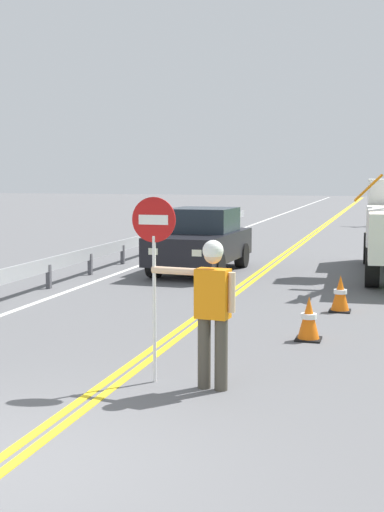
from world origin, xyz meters
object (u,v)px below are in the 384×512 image
at_px(flagger_worker, 212,305).
at_px(stop_sign_paddle, 154,247).
at_px(traffic_cone_mid, 340,294).
at_px(traffic_cone_lead, 309,319).
at_px(oncoming_sedan_nearest, 201,241).

bearing_deg(flagger_worker, stop_sign_paddle, 173.55).
xyz_separation_m(flagger_worker, stop_sign_paddle, (-0.76, 0.09, 0.66)).
distance_m(stop_sign_paddle, traffic_cone_mid, 5.79).
distance_m(flagger_worker, traffic_cone_mid, 5.54).
relative_size(stop_sign_paddle, traffic_cone_lead, 3.33).
bearing_deg(traffic_cone_lead, stop_sign_paddle, -119.85).
distance_m(flagger_worker, traffic_cone_lead, 3.08).
xyz_separation_m(flagger_worker, traffic_cone_mid, (1.15, 5.37, -0.71)).
height_order(flagger_worker, oncoming_sedan_nearest, flagger_worker).
bearing_deg(stop_sign_paddle, traffic_cone_mid, 70.12).
height_order(stop_sign_paddle, traffic_cone_lead, stop_sign_paddle).
xyz_separation_m(traffic_cone_lead, traffic_cone_mid, (0.31, 2.49, 0.00)).
distance_m(oncoming_sedan_nearest, traffic_cone_mid, 6.07).
bearing_deg(traffic_cone_lead, traffic_cone_mid, 82.95).
relative_size(oncoming_sedan_nearest, traffic_cone_lead, 5.95).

